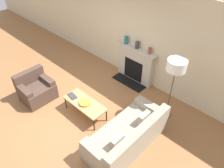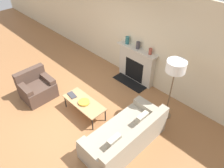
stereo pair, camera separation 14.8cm
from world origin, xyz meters
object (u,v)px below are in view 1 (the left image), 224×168
Objects in this scene: bowl at (85,103)px; mantel_vase_left at (126,40)px; couch at (128,136)px; book at (72,96)px; armchair_near at (36,89)px; floor_lamp at (176,68)px; mantel_vase_center_left at (137,45)px; mantel_vase_center_right at (150,51)px; coffee_table at (85,104)px; fireplace at (135,65)px.

mantel_vase_left reaches higher than bowl.
couch is 6.99× the size of bowl.
bowl is at bearing 14.21° from book.
armchair_near is 3.89m from floor_lamp.
mantel_vase_center_left is 1.15× the size of mantel_vase_center_right.
mantel_vase_center_left is at bearing -28.64° from armchair_near.
mantel_vase_center_left is at bearing 89.05° from book.
mantel_vase_left reaches higher than coffee_table.
mantel_vase_center_left reaches higher than fireplace.
armchair_near is at bearing -148.28° from book.
armchair_near is 1.64m from bowl.
fireplace is at bearing -102.35° from mantel_vase_center_left.
couch is at bearing 11.80° from book.
mantel_vase_left is (-0.48, 2.15, 0.85)m from coffee_table.
mantel_vase_center_right is (-1.04, 2.11, 0.92)m from couch.
couch is 1.88m from book.
couch reaches higher than bowl.
mantel_vase_left is at bearing 103.26° from bowl.
floor_lamp is at bearing 46.54° from book.
coffee_table is at bearing -88.49° from couch.
mantel_vase_center_left is at bearing 92.27° from bowl.
fireplace reaches higher than armchair_near.
mantel_vase_left is at bearing 180.00° from mantel_vase_center_left.
armchair_near is (-2.96, -0.57, 0.01)m from couch.
mantel_vase_center_right is at bearing 150.93° from floor_lamp.
mantel_vase_left is (-2.06, 0.65, -0.27)m from floor_lamp.
floor_lamp is (2.00, 1.56, 1.08)m from book.
book is at bearing -142.05° from floor_lamp.
floor_lamp reaches higher than fireplace.
mantel_vase_center_right reaches higher than bowl.
mantel_vase_center_left is (0.37, 2.22, 0.80)m from book.
fireplace is 4.48× the size of book.
coffee_table is at bearing -88.40° from fireplace.
mantel_vase_center_left reaches higher than mantel_vase_center_right.
coffee_table is 6.63× the size of mantel_vase_center_right.
floor_lamp is at bearing -29.07° from mantel_vase_center_right.
mantel_vase_left reaches higher than fireplace.
mantel_vase_center_right reaches higher than book.
mantel_vase_left is 1.24× the size of mantel_vase_center_right.
coffee_table is at bearing -100.47° from mantel_vase_center_right.
mantel_vase_left is 1.08× the size of mantel_vase_center_left.
book is at bearing -88.63° from mantel_vase_left.
fireplace is 2.24m from book.
couch reaches higher than coffee_table.
book is at bearing -174.39° from bowl.
book is (-0.46, -0.05, -0.02)m from bowl.
armchair_near is 3.03m from mantel_vase_left.
couch is 2.75m from mantel_vase_center_left.
floor_lamp reaches higher than mantel_vase_center_left.
mantel_vase_left is (-1.92, 2.11, 0.94)m from couch.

